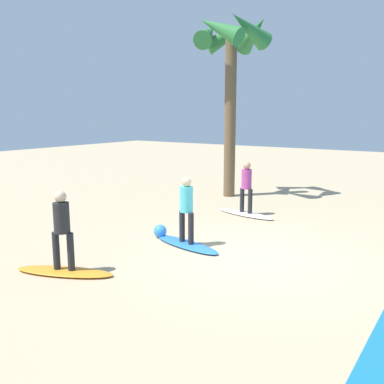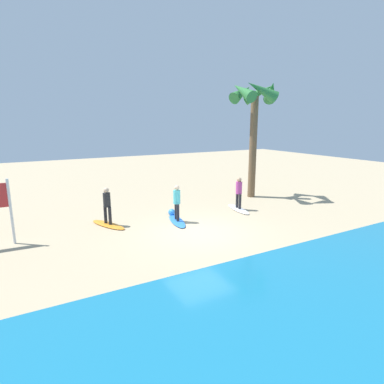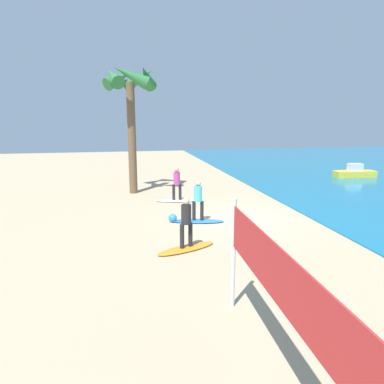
{
  "view_description": "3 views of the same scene",
  "coord_description": "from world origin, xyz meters",
  "px_view_note": "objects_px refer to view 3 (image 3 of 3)",
  "views": [
    {
      "loc": [
        8.41,
        4.05,
        3.25
      ],
      "look_at": [
        -1.02,
        -2.37,
        1.11
      ],
      "focal_mm": 39.69,
      "sensor_mm": 36.0,
      "label": 1
    },
    {
      "loc": [
        6.41,
        10.87,
        4.54
      ],
      "look_at": [
        -0.86,
        -2.14,
        1.22
      ],
      "focal_mm": 29.86,
      "sensor_mm": 36.0,
      "label": 2
    },
    {
      "loc": [
        13.85,
        -4.75,
        4.24
      ],
      "look_at": [
        -0.73,
        -1.8,
        1.07
      ],
      "focal_mm": 33.74,
      "sensor_mm": 36.0,
      "label": 3
    }
  ],
  "objects_px": {
    "boat_yellow": "(355,173)",
    "surfboard_white": "(177,201)",
    "palm_tree": "(130,90)",
    "surfboard_blue": "(198,221)",
    "beach_ball": "(173,218)",
    "surfboard_orange": "(186,248)",
    "surfer_white": "(177,181)",
    "surfer_orange": "(186,219)",
    "volleyball_net": "(357,376)",
    "surfer_blue": "(198,197)"
  },
  "relations": [
    {
      "from": "boat_yellow",
      "to": "surfboard_white",
      "type": "bearing_deg",
      "value": -71.31
    },
    {
      "from": "surfboard_white",
      "to": "palm_tree",
      "type": "relative_size",
      "value": 0.3
    },
    {
      "from": "surfboard_white",
      "to": "surfboard_blue",
      "type": "relative_size",
      "value": 1.0
    },
    {
      "from": "beach_ball",
      "to": "surfboard_orange",
      "type": "bearing_deg",
      "value": -0.38
    },
    {
      "from": "surfboard_orange",
      "to": "beach_ball",
      "type": "height_order",
      "value": "beach_ball"
    },
    {
      "from": "surfer_white",
      "to": "surfer_orange",
      "type": "relative_size",
      "value": 1.0
    },
    {
      "from": "volleyball_net",
      "to": "beach_ball",
      "type": "distance_m",
      "value": 11.39
    },
    {
      "from": "surfer_orange",
      "to": "beach_ball",
      "type": "height_order",
      "value": "surfer_orange"
    },
    {
      "from": "surfer_white",
      "to": "surfer_orange",
      "type": "distance_m",
      "value": 6.67
    },
    {
      "from": "surfer_white",
      "to": "volleyball_net",
      "type": "xyz_separation_m",
      "value": [
        14.77,
        -0.6,
        0.75
      ]
    },
    {
      "from": "surfboard_blue",
      "to": "palm_tree",
      "type": "height_order",
      "value": "palm_tree"
    },
    {
      "from": "surfer_blue",
      "to": "palm_tree",
      "type": "xyz_separation_m",
      "value": [
        -6.24,
        -2.3,
        4.49
      ]
    },
    {
      "from": "beach_ball",
      "to": "surfer_blue",
      "type": "bearing_deg",
      "value": 77.89
    },
    {
      "from": "surfboard_white",
      "to": "beach_ball",
      "type": "relative_size",
      "value": 6.1
    },
    {
      "from": "surfboard_white",
      "to": "surfboard_blue",
      "type": "xyz_separation_m",
      "value": [
        3.71,
        0.26,
        0.0
      ]
    },
    {
      "from": "surfboard_white",
      "to": "boat_yellow",
      "type": "distance_m",
      "value": 13.85
    },
    {
      "from": "surfboard_blue",
      "to": "surfboard_white",
      "type": "bearing_deg",
      "value": 106.37
    },
    {
      "from": "surfboard_blue",
      "to": "boat_yellow",
      "type": "relative_size",
      "value": 0.73
    },
    {
      "from": "surfboard_orange",
      "to": "volleyball_net",
      "type": "bearing_deg",
      "value": -111.75
    },
    {
      "from": "surfboard_white",
      "to": "volleyball_net",
      "type": "bearing_deg",
      "value": -82.37
    },
    {
      "from": "surfer_blue",
      "to": "surfboard_orange",
      "type": "height_order",
      "value": "surfer_blue"
    },
    {
      "from": "surfboard_white",
      "to": "surfer_orange",
      "type": "bearing_deg",
      "value": -86.55
    },
    {
      "from": "volleyball_net",
      "to": "beach_ball",
      "type": "xyz_separation_m",
      "value": [
        -11.27,
        -0.13,
        -1.62
      ]
    },
    {
      "from": "beach_ball",
      "to": "surfer_white",
      "type": "bearing_deg",
      "value": 168.12
    },
    {
      "from": "surfboard_orange",
      "to": "surfboard_white",
      "type": "bearing_deg",
      "value": 60.65
    },
    {
      "from": "surfer_white",
      "to": "boat_yellow",
      "type": "xyz_separation_m",
      "value": [
        -4.44,
        13.12,
        -0.66
      ]
    },
    {
      "from": "surfboard_blue",
      "to": "surfboard_orange",
      "type": "distance_m",
      "value": 3.08
    },
    {
      "from": "surfer_blue",
      "to": "surfer_orange",
      "type": "height_order",
      "value": "same"
    },
    {
      "from": "palm_tree",
      "to": "surfboard_white",
      "type": "bearing_deg",
      "value": 38.91
    },
    {
      "from": "surfboard_blue",
      "to": "volleyball_net",
      "type": "height_order",
      "value": "volleyball_net"
    },
    {
      "from": "surfboard_blue",
      "to": "surfer_orange",
      "type": "height_order",
      "value": "surfer_orange"
    },
    {
      "from": "surfer_orange",
      "to": "boat_yellow",
      "type": "xyz_separation_m",
      "value": [
        -11.06,
        13.88,
        -0.66
      ]
    },
    {
      "from": "surfer_white",
      "to": "surfboard_orange",
      "type": "relative_size",
      "value": 0.78
    },
    {
      "from": "surfboard_blue",
      "to": "volleyball_net",
      "type": "xyz_separation_m",
      "value": [
        11.06,
        -0.87,
        1.74
      ]
    },
    {
      "from": "surfer_white",
      "to": "beach_ball",
      "type": "distance_m",
      "value": 3.68
    },
    {
      "from": "surfboard_white",
      "to": "surfboard_orange",
      "type": "bearing_deg",
      "value": -86.55
    },
    {
      "from": "surfer_blue",
      "to": "beach_ball",
      "type": "distance_m",
      "value": 1.34
    },
    {
      "from": "surfboard_orange",
      "to": "palm_tree",
      "type": "distance_m",
      "value": 10.75
    },
    {
      "from": "surfer_orange",
      "to": "surfer_white",
      "type": "bearing_deg",
      "value": 173.48
    },
    {
      "from": "surfer_orange",
      "to": "volleyball_net",
      "type": "bearing_deg",
      "value": 1.08
    },
    {
      "from": "surfer_blue",
      "to": "palm_tree",
      "type": "distance_m",
      "value": 8.03
    },
    {
      "from": "surfer_white",
      "to": "surfer_blue",
      "type": "distance_m",
      "value": 3.72
    },
    {
      "from": "surfboard_orange",
      "to": "beach_ball",
      "type": "distance_m",
      "value": 3.13
    },
    {
      "from": "boat_yellow",
      "to": "surfer_orange",
      "type": "bearing_deg",
      "value": -51.44
    },
    {
      "from": "surfboard_blue",
      "to": "palm_tree",
      "type": "relative_size",
      "value": 0.3
    },
    {
      "from": "surfer_blue",
      "to": "beach_ball",
      "type": "height_order",
      "value": "surfer_blue"
    },
    {
      "from": "surfer_blue",
      "to": "surfer_orange",
      "type": "distance_m",
      "value": 3.08
    },
    {
      "from": "surfboard_blue",
      "to": "volleyball_net",
      "type": "relative_size",
      "value": 0.23
    },
    {
      "from": "surfer_white",
      "to": "surfboard_blue",
      "type": "relative_size",
      "value": 0.78
    },
    {
      "from": "surfboard_orange",
      "to": "volleyball_net",
      "type": "height_order",
      "value": "volleyball_net"
    }
  ]
}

